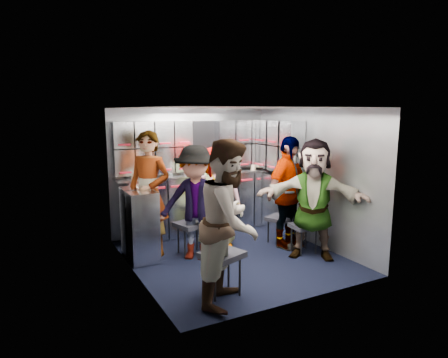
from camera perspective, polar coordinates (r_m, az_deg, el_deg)
name	(u,v)px	position (r m, az deg, el deg)	size (l,w,h in m)	color
floor	(233,257)	(5.81, 1.36, -11.06)	(3.00, 3.00, 0.00)	black
wall_back	(191,171)	(6.86, -4.68, 1.22)	(2.80, 0.04, 2.10)	gray
wall_left	(134,194)	(5.01, -12.75, -2.16)	(0.04, 3.00, 2.10)	gray
wall_right	(313,177)	(6.31, 12.59, 0.28)	(0.04, 3.00, 2.10)	gray
ceiling	(234,108)	(5.43, 1.45, 10.14)	(2.80, 3.00, 0.02)	silver
cart_bank_back	(197,205)	(6.77, -3.92, -3.66)	(2.68, 0.38, 0.99)	#9EA3AD
cart_bank_left	(140,225)	(5.72, -11.96, -6.38)	(0.38, 0.76, 0.99)	#9EA3AD
counter	(196,174)	(6.67, -3.97, 0.69)	(2.68, 0.42, 0.03)	#B0B3B8
locker_bank_back	(195,146)	(6.67, -4.23, 4.79)	(2.68, 0.28, 0.82)	#9EA3AD
locker_bank_right	(279,146)	(6.72, 7.89, 4.76)	(0.28, 1.00, 0.82)	#9EA3AD
right_cabinet	(281,205)	(6.79, 8.19, -3.66)	(0.28, 1.20, 1.00)	#9EA3AD
coffee_niche	(203,146)	(6.80, -3.03, 4.73)	(0.46, 0.16, 0.84)	black
red_latch_strip	(201,184)	(6.51, -3.25, -0.73)	(2.60, 0.02, 0.03)	#A91526
jump_seat_near_left	(222,257)	(4.57, -0.29, -11.05)	(0.53, 0.52, 0.50)	black
jump_seat_mid_left	(191,226)	(5.81, -4.75, -6.70)	(0.49, 0.48, 0.48)	black
jump_seat_center	(212,219)	(6.25, -1.72, -5.72)	(0.45, 0.44, 0.45)	black
jump_seat_mid_right	(280,220)	(6.33, 7.97, -5.76)	(0.47, 0.46, 0.43)	black
jump_seat_near_right	(304,228)	(5.97, 11.37, -6.82)	(0.40, 0.38, 0.43)	black
attendant_standing	(149,194)	(5.76, -10.66, -2.11)	(0.65, 0.43, 1.79)	black
attendant_arc_a	(230,222)	(4.27, 0.82, -6.19)	(0.86, 0.67, 1.78)	black
attendant_arc_b	(196,203)	(5.55, -4.09, -3.41)	(1.04, 0.60, 1.60)	black
attendant_arc_c	(217,197)	(6.00, -0.99, -2.63)	(0.76, 0.49, 1.55)	black
attendant_arc_d	(288,193)	(6.08, 9.06, -1.92)	(0.99, 0.41, 1.69)	black
attendant_arc_e	(313,199)	(5.72, 12.66, -2.79)	(1.57, 0.50, 1.69)	black
bottle_left	(171,169)	(6.43, -7.63, 1.49)	(0.06, 0.06, 0.24)	white
bottle_mid	(166,169)	(6.41, -8.26, 1.45)	(0.06, 0.06, 0.24)	white
bottle_right	(239,163)	(6.96, 2.15, 2.35)	(0.07, 0.07, 0.28)	white
cup_left	(134,176)	(6.26, -12.75, 0.43)	(0.09, 0.09, 0.09)	tan
cup_right	(253,167)	(7.11, 4.19, 1.72)	(0.09, 0.09, 0.09)	tan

